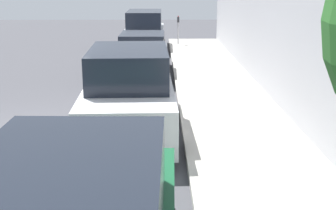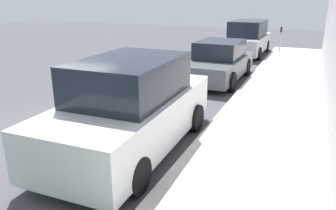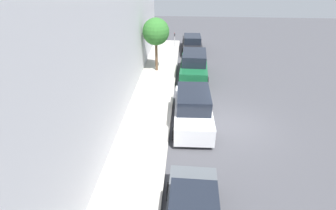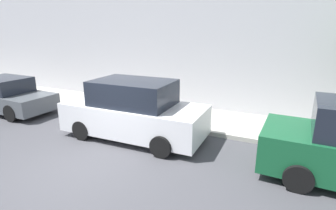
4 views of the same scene
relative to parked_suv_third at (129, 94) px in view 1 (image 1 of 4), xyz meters
The scene contains 6 objects.
ground_plane 2.47m from the parked_suv_third, behind, with size 60.00×60.00×0.00m, color #424247.
sidewalk 2.70m from the parked_suv_third, ahead, with size 2.70×32.00×0.15m.
parked_suv_third is the anchor object (origin of this frame).
parked_sedan_fourth 6.74m from the parked_suv_third, 89.41° to the left, with size 1.92×4.53×1.54m.
parked_minivan_fifth 13.32m from the parked_suv_third, 90.25° to the left, with size 2.02×4.92×1.90m.
parking_meter_far 14.06m from the parked_suv_third, 83.22° to the left, with size 0.11×0.15×1.45m.
Camera 1 is at (2.99, -10.44, 3.52)m, focal length 50.00 mm.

